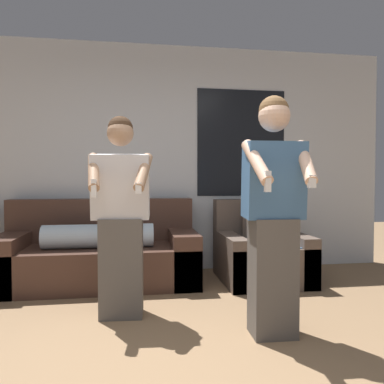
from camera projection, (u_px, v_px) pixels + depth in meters
wall_back at (155, 158)px, 4.49m from camera, size 5.78×0.07×2.70m
couch at (100, 254)px, 3.96m from camera, size 2.03×0.90×0.88m
armchair at (261, 253)px, 4.10m from camera, size 0.90×0.92×0.87m
person_left at (121, 217)px, 2.98m from camera, size 0.51×0.49×1.60m
person_right at (273, 214)px, 2.61m from camera, size 0.47×0.47×1.68m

